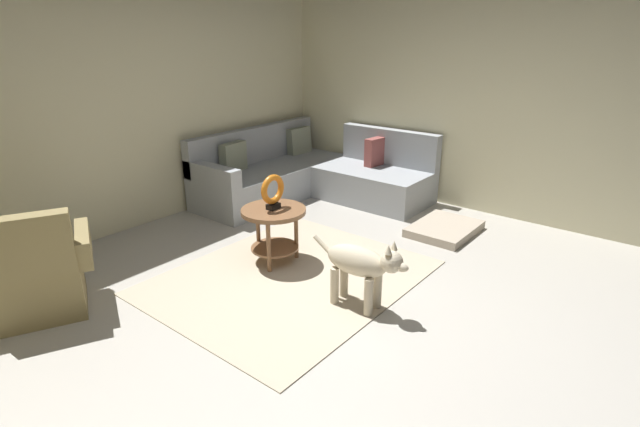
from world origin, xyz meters
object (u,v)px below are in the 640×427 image
object	(u,v)px
side_table	(274,221)
dog	(361,265)
armchair	(37,276)
dog_bed_mat	(444,229)
torus_sculpture	(273,191)
sectional_couch	(309,176)

from	to	relation	value
side_table	dog	bearing A→B (deg)	-98.85
armchair	side_table	world-z (taller)	armchair
side_table	dog_bed_mat	distance (m)	1.97
dog_bed_mat	side_table	bearing A→B (deg)	150.60
armchair	dog	world-z (taller)	armchair
torus_sculpture	dog_bed_mat	distance (m)	2.04
armchair	side_table	bearing A→B (deg)	1.91
side_table	dog_bed_mat	world-z (taller)	side_table
sectional_couch	armchair	distance (m)	3.48
dog_bed_mat	sectional_couch	bearing A→B (deg)	89.64
torus_sculpture	dog_bed_mat	bearing A→B (deg)	-29.40
armchair	dog_bed_mat	xyz separation A→B (m)	(3.46, -1.73, -0.28)
sectional_couch	torus_sculpture	size ratio (longest dim) A/B	6.90
sectional_couch	side_table	distance (m)	1.96
armchair	dog	size ratio (longest dim) A/B	1.16
sectional_couch	side_table	world-z (taller)	sectional_couch
side_table	torus_sculpture	distance (m)	0.29
side_table	dog	xyz separation A→B (m)	(-0.17, -1.09, -0.04)
sectional_couch	side_table	bearing A→B (deg)	-149.76
torus_sculpture	dog_bed_mat	size ratio (longest dim) A/B	0.41
dog_bed_mat	dog	distance (m)	1.89
side_table	torus_sculpture	bearing A→B (deg)	-104.04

